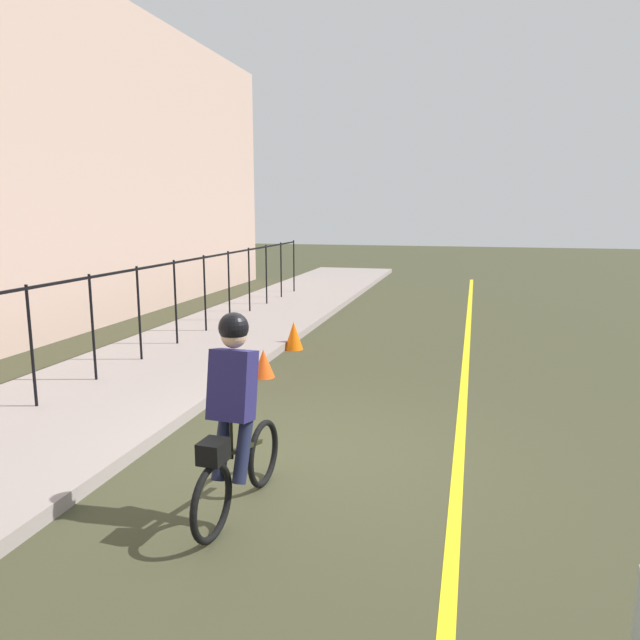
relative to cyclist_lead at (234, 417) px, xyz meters
The scene contains 7 objects.
ground_plane 1.67m from the cyclist_lead, 11.75° to the right, with size 80.00×80.00×0.00m, color #393A25.
lane_line_centre 2.50m from the cyclist_lead, 53.93° to the right, with size 36.00×0.12×0.01m, color yellow.
sidewalk 3.50m from the cyclist_lead, 66.20° to the left, with size 40.00×3.20×0.15m, color gray.
iron_fence 4.26m from the cyclist_lead, 55.97° to the left, with size 21.91×0.04×1.60m.
cyclist_lead is the anchor object (origin of this frame).
traffic_cone_near 4.50m from the cyclist_lead, 16.70° to the left, with size 0.36×0.36×0.46m, color #E94E13.
traffic_cone_far 6.46m from the cyclist_lead, 12.41° to the left, with size 0.36×0.36×0.55m, color #F86107.
Camera 1 is at (-5.97, -1.67, 2.67)m, focal length 33.58 mm.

